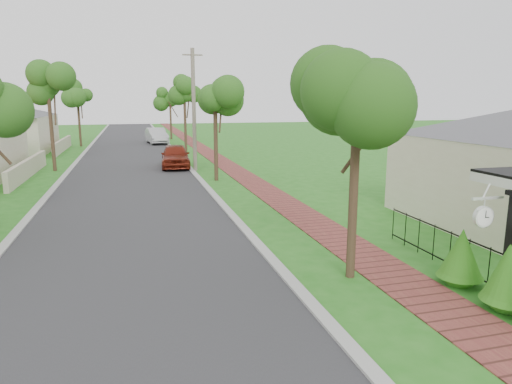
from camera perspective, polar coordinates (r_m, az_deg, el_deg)
name	(u,v)px	position (r m, az deg, el deg)	size (l,w,h in m)	color
ground	(286,314)	(9.61, 3.76, -15.00)	(160.00, 160.00, 0.00)	#236919
road	(131,173)	(28.45, -15.40, 2.33)	(7.00, 120.00, 0.02)	#28282B
kerb_right	(191,170)	(28.66, -8.09, 2.70)	(0.30, 120.00, 0.10)	#9E9E99
kerb_left	(66,175)	(28.70, -22.70, 1.94)	(0.30, 120.00, 0.10)	#9E9E99
sidewalk	(232,169)	(29.10, -3.00, 2.92)	(1.50, 120.00, 0.03)	brown
picket_fence	(489,267)	(11.83, 27.11, -8.31)	(0.03, 8.02, 1.00)	black
street_trees	(129,97)	(34.97, -15.62, 11.40)	(10.70, 37.65, 5.89)	#382619
hedge_row	(501,272)	(10.92, 28.30, -8.77)	(0.93, 3.22, 2.02)	#276915
parked_car_red	(175,156)	(29.92, -10.04, 4.44)	(1.77, 4.40, 1.50)	maroon
parked_car_white	(157,136)	(47.12, -12.33, 6.86)	(1.65, 4.73, 1.56)	#BCBDBF
near_tree	(358,93)	(10.86, 12.61, 11.97)	(2.17, 2.17, 5.56)	#382619
utility_pole	(194,110)	(28.31, -7.77, 10.15)	(1.20, 0.24, 7.32)	gray
station_clock	(484,215)	(10.47, 26.57, -2.62)	(0.76, 0.13, 0.64)	white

